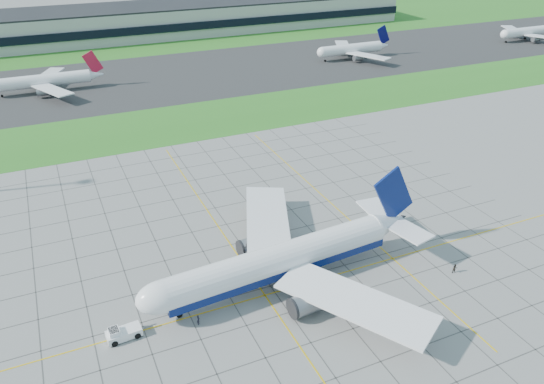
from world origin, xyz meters
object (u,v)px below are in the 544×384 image
object	(u,v)px
distant_jet_1	(45,80)
distant_jet_2	(352,49)
distant_jet_3	(527,32)
crew_near	(198,320)
crew_far	(455,269)
airliner	(281,260)
pushback_tug	(122,333)

from	to	relation	value
distant_jet_1	distant_jet_2	distance (m)	133.71
distant_jet_1	distant_jet_3	distance (m)	238.96
distant_jet_1	distant_jet_2	bearing A→B (deg)	-1.76
distant_jet_3	crew_near	bearing A→B (deg)	-148.22
crew_near	crew_far	bearing A→B (deg)	-69.67
airliner	distant_jet_3	xyz separation A→B (m)	(206.64, 134.19, -0.51)
crew_near	distant_jet_2	bearing A→B (deg)	-11.94
pushback_tug	airliner	bearing A→B (deg)	0.61
airliner	crew_far	world-z (taller)	airliner
distant_jet_2	crew_far	bearing A→B (deg)	-114.95
airliner	distant_jet_2	bearing A→B (deg)	49.30
crew_far	distant_jet_3	bearing A→B (deg)	49.13
airliner	distant_jet_1	distance (m)	146.49
distant_jet_1	distant_jet_3	bearing A→B (deg)	-2.09
pushback_tug	crew_far	xyz separation A→B (m)	(61.60, -8.40, -0.05)
crew_near	distant_jet_2	size ratio (longest dim) A/B	0.04
pushback_tug	distant_jet_1	distance (m)	145.66
airliner	crew_near	world-z (taller)	airliner
crew_far	distant_jet_1	world-z (taller)	distant_jet_1
airliner	pushback_tug	world-z (taller)	airliner
distant_jet_3	distant_jet_2	bearing A→B (deg)	177.49
crew_near	distant_jet_1	xyz separation A→B (m)	(-14.62, 147.60, 3.54)
crew_far	distant_jet_2	distance (m)	165.35
airliner	pushback_tug	bearing A→B (deg)	-179.39
distant_jet_1	distant_jet_3	world-z (taller)	same
pushback_tug	crew_near	size ratio (longest dim) A/B	4.37
crew_near	distant_jet_1	world-z (taller)	distant_jet_1
distant_jet_3	pushback_tug	bearing A→B (deg)	-149.94
distant_jet_3	distant_jet_1	bearing A→B (deg)	177.91
crew_far	distant_jet_3	size ratio (longest dim) A/B	0.05
pushback_tug	distant_jet_2	xyz separation A→B (m)	(131.33, 141.49, 3.47)
crew_far	airliner	bearing A→B (deg)	170.17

